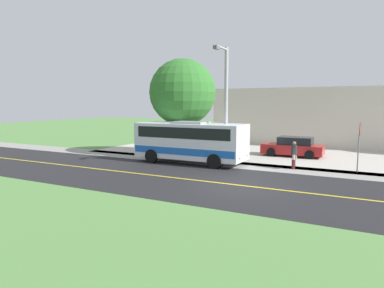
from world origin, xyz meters
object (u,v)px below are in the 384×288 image
object	(u,v)px
tree_curbside	(183,92)
commercial_building	(343,116)
shuttle_bus_front	(191,140)
parked_car_near	(293,147)
stop_sign	(359,138)
street_light_pole	(225,101)
pedestrian_with_bags	(294,154)

from	to	relation	value
tree_curbside	commercial_building	world-z (taller)	tree_curbside
shuttle_bus_front	parked_car_near	xyz separation A→B (m)	(-6.02, 5.50, -0.83)
stop_sign	tree_curbside	bearing A→B (deg)	-96.10
stop_sign	street_light_pole	size ratio (longest dim) A/B	0.39
street_light_pole	parked_car_near	bearing A→B (deg)	150.81
street_light_pole	parked_car_near	xyz separation A→B (m)	(-5.71, 3.19, -3.42)
shuttle_bus_front	pedestrian_with_bags	xyz separation A→B (m)	(-0.91, 6.54, -0.62)
stop_sign	parked_car_near	distance (m)	6.47
shuttle_bus_front	tree_curbside	xyz separation A→B (m)	(-2.85, -2.16, 3.23)
pedestrian_with_bags	stop_sign	distance (m)	3.67
street_light_pole	tree_curbside	world-z (taller)	street_light_pole
pedestrian_with_bags	parked_car_near	world-z (taller)	pedestrian_with_bags
stop_sign	street_light_pole	xyz separation A→B (m)	(1.23, -7.68, 2.14)
stop_sign	tree_curbside	world-z (taller)	tree_curbside
stop_sign	commercial_building	size ratio (longest dim) A/B	0.12
shuttle_bus_front	pedestrian_with_bags	bearing A→B (deg)	97.92
shuttle_bus_front	commercial_building	xyz separation A→B (m)	(-16.85, 8.09, 1.16)
street_light_pole	tree_curbside	xyz separation A→B (m)	(-2.53, -4.47, 0.63)
street_light_pole	parked_car_near	world-z (taller)	street_light_pole
parked_car_near	commercial_building	xyz separation A→B (m)	(-10.83, 2.60, 1.99)
pedestrian_with_bags	street_light_pole	size ratio (longest dim) A/B	0.23
commercial_building	pedestrian_with_bags	bearing A→B (deg)	-5.57
pedestrian_with_bags	tree_curbside	world-z (taller)	tree_curbside
shuttle_bus_front	commercial_building	distance (m)	18.72
pedestrian_with_bags	commercial_building	size ratio (longest dim) A/B	0.07
tree_curbside	pedestrian_with_bags	bearing A→B (deg)	77.45
shuttle_bus_front	street_light_pole	world-z (taller)	street_light_pole
commercial_building	stop_sign	bearing A→B (deg)	7.08
street_light_pole	commercial_building	world-z (taller)	street_light_pole
shuttle_bus_front	commercial_building	bearing A→B (deg)	154.34
pedestrian_with_bags	tree_curbside	size ratio (longest dim) A/B	0.23
stop_sign	street_light_pole	distance (m)	8.07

